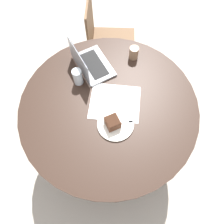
# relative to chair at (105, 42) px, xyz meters

# --- Properties ---
(ground_plane) EXTENTS (12.00, 12.00, 0.00)m
(ground_plane) POSITION_rel_chair_xyz_m (-0.14, 0.83, -0.46)
(ground_plane) COLOR #B7AD9E
(dining_table) EXTENTS (1.20, 1.20, 0.76)m
(dining_table) POSITION_rel_chair_xyz_m (-0.14, 0.83, 0.15)
(dining_table) COLOR black
(dining_table) RESTS_ON ground_plane
(chair) EXTENTS (0.45, 0.45, 0.89)m
(chair) POSITION_rel_chair_xyz_m (0.00, 0.00, 0.00)
(chair) COLOR brown
(chair) RESTS_ON ground_plane
(paper_document) EXTENTS (0.33, 0.28, 0.00)m
(paper_document) POSITION_rel_chair_xyz_m (-0.18, 0.81, 0.30)
(paper_document) COLOR white
(paper_document) RESTS_ON dining_table
(plate) EXTENTS (0.23, 0.23, 0.01)m
(plate) POSITION_rel_chair_xyz_m (-0.20, 0.96, 0.31)
(plate) COLOR silver
(plate) RESTS_ON dining_table
(cake_slice) EXTENTS (0.11, 0.12, 0.07)m
(cake_slice) POSITION_rel_chair_xyz_m (-0.19, 0.97, 0.35)
(cake_slice) COLOR brown
(cake_slice) RESTS_ON plate
(fork) EXTENTS (0.17, 0.05, 0.00)m
(fork) POSITION_rel_chair_xyz_m (-0.25, 0.95, 0.32)
(fork) COLOR silver
(fork) RESTS_ON plate
(coffee_glass) EXTENTS (0.07, 0.07, 0.10)m
(coffee_glass) POSITION_rel_chair_xyz_m (-0.27, 0.41, 0.35)
(coffee_glass) COLOR #997556
(coffee_glass) RESTS_ON dining_table
(water_glass) EXTENTS (0.07, 0.07, 0.12)m
(water_glass) POSITION_rel_chair_xyz_m (0.09, 0.67, 0.36)
(water_glass) COLOR silver
(water_glass) RESTS_ON dining_table
(laptop) EXTENTS (0.35, 0.38, 0.22)m
(laptop) POSITION_rel_chair_xyz_m (0.03, 0.54, 0.34)
(laptop) COLOR gray
(laptop) RESTS_ON dining_table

